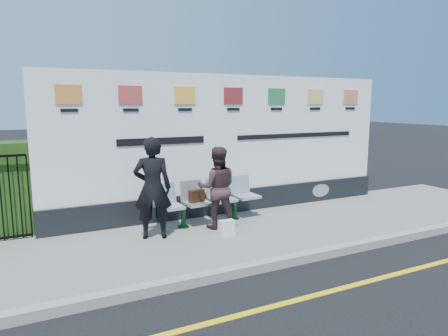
# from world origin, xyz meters

# --- Properties ---
(ground) EXTENTS (80.00, 80.00, 0.00)m
(ground) POSITION_xyz_m (0.00, 0.00, 0.00)
(ground) COLOR black
(pavement) EXTENTS (14.00, 3.00, 0.12)m
(pavement) POSITION_xyz_m (0.00, 2.50, 0.06)
(pavement) COLOR slate
(pavement) RESTS_ON ground
(kerb) EXTENTS (14.00, 0.18, 0.14)m
(kerb) POSITION_xyz_m (0.00, 1.00, 0.07)
(kerb) COLOR gray
(kerb) RESTS_ON ground
(yellow_line) EXTENTS (14.00, 0.10, 0.01)m
(yellow_line) POSITION_xyz_m (0.00, 0.00, 0.00)
(yellow_line) COLOR yellow
(yellow_line) RESTS_ON ground
(billboard) EXTENTS (8.00, 0.30, 3.00)m
(billboard) POSITION_xyz_m (0.50, 3.85, 1.42)
(billboard) COLOR black
(billboard) RESTS_ON pavement
(bench) EXTENTS (2.26, 0.74, 0.48)m
(bench) POSITION_xyz_m (-0.31, 3.23, 0.36)
(bench) COLOR silver
(bench) RESTS_ON pavement
(woman_left) EXTENTS (0.77, 0.62, 1.82)m
(woman_left) POSITION_xyz_m (-1.58, 2.86, 1.03)
(woman_left) COLOR black
(woman_left) RESTS_ON pavement
(woman_right) EXTENTS (0.93, 0.83, 1.58)m
(woman_right) POSITION_xyz_m (-0.30, 2.90, 0.91)
(woman_right) COLOR #3C2729
(woman_right) RESTS_ON pavement
(handbag_brown) EXTENTS (0.34, 0.21, 0.25)m
(handbag_brown) POSITION_xyz_m (-0.60, 3.21, 0.72)
(handbag_brown) COLOR black
(handbag_brown) RESTS_ON bench
(carrier_bag_white) EXTENTS (0.28, 0.17, 0.28)m
(carrier_bag_white) POSITION_xyz_m (-0.35, 2.39, 0.26)
(carrier_bag_white) COLOR silver
(carrier_bag_white) RESTS_ON pavement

